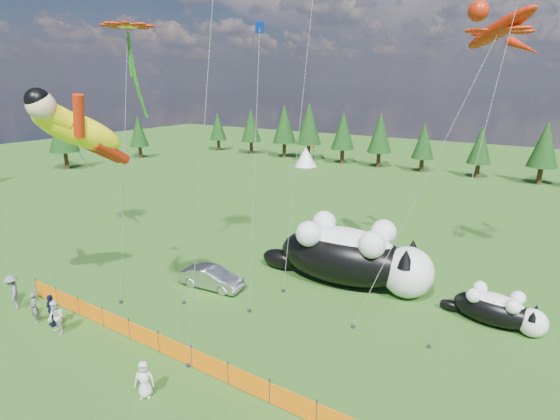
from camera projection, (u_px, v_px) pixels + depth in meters
name	position (u px, v px, depth m)	size (l,w,h in m)	color
ground	(220.00, 329.00, 21.55)	(160.00, 160.00, 0.00)	#0E3409
safety_fence	(175.00, 350.00, 18.99)	(22.06, 0.06, 1.10)	#262626
tree_line	(446.00, 144.00, 56.65)	(90.00, 4.00, 8.00)	black
festival_tents	(537.00, 180.00, 47.61)	(50.00, 3.20, 2.80)	white
cat_large	(351.00, 255.00, 25.88)	(10.88, 4.46, 3.93)	black
cat_small	(498.00, 309.00, 21.67)	(5.11, 2.15, 1.84)	black
car	(212.00, 278.00, 25.68)	(1.34, 3.83, 1.26)	#ACACB1
spectator_a	(34.00, 308.00, 21.89)	(0.60, 0.39, 1.65)	slate
spectator_b	(56.00, 318.00, 20.84)	(0.85, 0.50, 1.75)	silver
spectator_c	(52.00, 310.00, 21.67)	(0.97, 0.50, 1.66)	#131436
spectator_d	(13.00, 292.00, 23.22)	(1.25, 0.64, 1.93)	slate
spectator_e	(144.00, 379.00, 16.70)	(0.75, 0.49, 1.54)	silver
superhero_kite	(78.00, 130.00, 19.85)	(5.25, 6.22, 12.14)	#FEF70D
gecko_kite	(500.00, 29.00, 21.94)	(7.33, 11.22, 16.65)	#B72009
flower_kite	(127.00, 29.00, 24.60)	(4.22, 5.86, 15.41)	#B72009
diamond_kite_a	(259.00, 46.00, 23.72)	(2.69, 4.90, 15.50)	#0B2CAA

